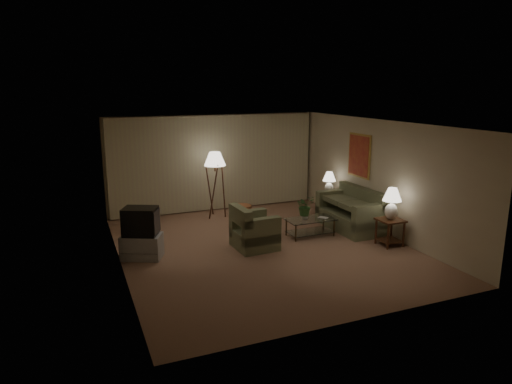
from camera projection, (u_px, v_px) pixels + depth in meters
ground at (263, 247)px, 10.02m from camera, size 7.00×7.00×0.00m
room_shell at (239, 159)px, 11.00m from camera, size 6.04×7.02×2.72m
sofa at (350, 213)px, 11.22m from camera, size 1.82×0.93×0.80m
armchair at (255, 231)px, 9.91m from camera, size 0.98×0.93×0.75m
side_table_near at (390, 228)px, 10.06m from camera, size 0.52×0.52×0.60m
side_table_far at (328, 201)px, 12.41m from camera, size 0.47×0.39×0.60m
table_lamp_near at (392, 201)px, 9.92m from camera, size 0.41×0.41×0.71m
table_lamp_far at (329, 181)px, 12.28m from camera, size 0.35×0.35×0.61m
coffee_table at (310, 224)px, 10.73m from camera, size 1.15×0.63×0.41m
tv_cabinet at (142, 246)px, 9.34m from camera, size 1.18×1.11×0.50m
crt_tv at (140, 221)px, 9.22m from camera, size 1.03×0.99×0.57m
floor_lamp at (215, 183)px, 12.16m from camera, size 0.57×0.57×1.76m
ottoman at (242, 212)px, 12.19m from camera, size 0.70×0.70×0.35m
vase at (305, 216)px, 10.63m from camera, size 0.15×0.15×0.16m
flowers at (305, 203)px, 10.56m from camera, size 0.46×0.41×0.47m
book at (322, 218)px, 10.70m from camera, size 0.26×0.28×0.02m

